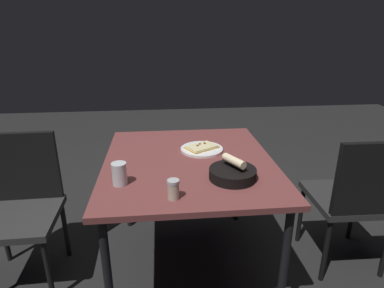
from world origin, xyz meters
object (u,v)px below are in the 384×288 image
object	(u,v)px
pepper_shaker	(173,190)
chair_far	(356,195)
chair_near	(20,200)
bread_basket	(233,172)
dining_table	(189,170)
beer_glass	(120,175)
pizza_plate	(202,149)

from	to	relation	value
pepper_shaker	chair_far	distance (m)	1.16
chair_near	chair_far	xyz separation A→B (m)	(-0.17, -1.97, 0.02)
bread_basket	chair_near	size ratio (longest dim) A/B	0.27
dining_table	beer_glass	world-z (taller)	beer_glass
pizza_plate	pepper_shaker	size ratio (longest dim) A/B	2.83
dining_table	pepper_shaker	bearing A→B (deg)	165.86
pizza_plate	pepper_shaker	world-z (taller)	pepper_shaker
dining_table	chair_near	bearing A→B (deg)	86.47
pizza_plate	beer_glass	xyz separation A→B (m)	(-0.40, 0.45, 0.04)
dining_table	bread_basket	world-z (taller)	bread_basket
dining_table	chair_near	distance (m)	1.00
dining_table	chair_far	world-z (taller)	chair_far
chair_near	bread_basket	bearing A→B (deg)	-104.71
pizza_plate	pepper_shaker	distance (m)	0.59
pizza_plate	bread_basket	world-z (taller)	bread_basket
beer_glass	chair_near	size ratio (longest dim) A/B	0.13
chair_near	chair_far	distance (m)	1.98
pizza_plate	chair_near	size ratio (longest dim) A/B	0.29
dining_table	chair_far	bearing A→B (deg)	-96.10
chair_far	pepper_shaker	bearing A→B (deg)	106.16
beer_glass	chair_far	xyz separation A→B (m)	(0.15, -1.34, -0.27)
pepper_shaker	beer_glass	bearing A→B (deg)	57.33
beer_glass	bread_basket	bearing A→B (deg)	-89.04
bread_basket	chair_near	distance (m)	1.25
beer_glass	pepper_shaker	world-z (taller)	beer_glass
dining_table	pizza_plate	world-z (taller)	pizza_plate
dining_table	pizza_plate	bearing A→B (deg)	-33.52
bread_basket	pepper_shaker	bearing A→B (deg)	119.23
chair_near	beer_glass	bearing A→B (deg)	-116.97
chair_near	chair_far	size ratio (longest dim) A/B	0.98
pepper_shaker	chair_near	size ratio (longest dim) A/B	0.10
beer_glass	pepper_shaker	distance (m)	0.30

